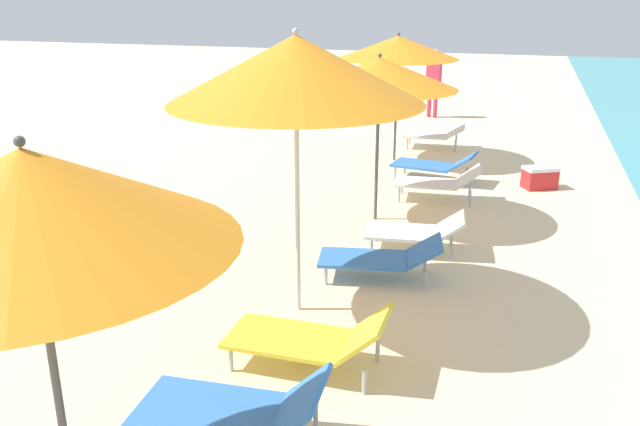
{
  "coord_description": "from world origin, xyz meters",
  "views": [
    {
      "loc": [
        1.57,
        4.12,
        3.31
      ],
      "look_at": [
        -0.08,
        9.52,
        1.37
      ],
      "focal_mm": 36.98,
      "sensor_mm": 36.0,
      "label": 1
    }
  ],
  "objects_px": {
    "lounger_fifth_shoreside": "(439,181)",
    "lounger_farthest_shoreside": "(435,134)",
    "umbrella_third": "(28,199)",
    "lounger_third_shoreside": "(234,410)",
    "person_walking_mid": "(434,76)",
    "lounger_fifth_inland": "(416,231)",
    "cooler_box": "(540,177)",
    "umbrella_fifth": "(379,74)",
    "umbrella_farthest": "(398,47)",
    "lounger_farthest_inland": "(435,164)",
    "umbrella_fourth": "(296,69)",
    "lounger_fourth_inland": "(310,337)",
    "lounger_fourth_shoreside": "(381,257)"
  },
  "relations": [
    {
      "from": "umbrella_fifth",
      "to": "lounger_fifth_shoreside",
      "type": "relative_size",
      "value": 1.73
    },
    {
      "from": "umbrella_fifth",
      "to": "person_walking_mid",
      "type": "bearing_deg",
      "value": 92.15
    },
    {
      "from": "lounger_fourth_inland",
      "to": "lounger_farthest_inland",
      "type": "bearing_deg",
      "value": -92.34
    },
    {
      "from": "lounger_fifth_inland",
      "to": "cooler_box",
      "type": "distance_m",
      "value": 3.83
    },
    {
      "from": "lounger_fifth_shoreside",
      "to": "lounger_fifth_inland",
      "type": "height_order",
      "value": "lounger_fifth_shoreside"
    },
    {
      "from": "umbrella_fifth",
      "to": "lounger_fifth_shoreside",
      "type": "xyz_separation_m",
      "value": [
        0.78,
        1.21,
        -1.84
      ]
    },
    {
      "from": "umbrella_fourth",
      "to": "lounger_fifth_shoreside",
      "type": "relative_size",
      "value": 2.09
    },
    {
      "from": "lounger_fifth_inland",
      "to": "lounger_farthest_inland",
      "type": "height_order",
      "value": "lounger_farthest_inland"
    },
    {
      "from": "lounger_fourth_inland",
      "to": "umbrella_fifth",
      "type": "distance_m",
      "value": 4.57
    },
    {
      "from": "lounger_fourth_inland",
      "to": "lounger_third_shoreside",
      "type": "bearing_deg",
      "value": 79.08
    },
    {
      "from": "lounger_fourth_inland",
      "to": "lounger_farthest_inland",
      "type": "height_order",
      "value": "lounger_fourth_inland"
    },
    {
      "from": "cooler_box",
      "to": "person_walking_mid",
      "type": "bearing_deg",
      "value": 113.96
    },
    {
      "from": "umbrella_farthest",
      "to": "lounger_fifth_inland",
      "type": "bearing_deg",
      "value": -75.78
    },
    {
      "from": "person_walking_mid",
      "to": "lounger_fourth_inland",
      "type": "bearing_deg",
      "value": -165.85
    },
    {
      "from": "person_walking_mid",
      "to": "cooler_box",
      "type": "distance_m",
      "value": 6.68
    },
    {
      "from": "umbrella_fourth",
      "to": "umbrella_farthest",
      "type": "distance_m",
      "value": 6.73
    },
    {
      "from": "lounger_fourth_shoreside",
      "to": "lounger_farthest_shoreside",
      "type": "distance_m",
      "value": 6.96
    },
    {
      "from": "lounger_fourth_inland",
      "to": "umbrella_fifth",
      "type": "bearing_deg",
      "value": -85.84
    },
    {
      "from": "lounger_fifth_inland",
      "to": "lounger_third_shoreside",
      "type": "bearing_deg",
      "value": 73.91
    },
    {
      "from": "lounger_third_shoreside",
      "to": "lounger_fifth_shoreside",
      "type": "xyz_separation_m",
      "value": [
        0.69,
        6.56,
        0.02
      ]
    },
    {
      "from": "umbrella_third",
      "to": "cooler_box",
      "type": "xyz_separation_m",
      "value": [
        2.83,
        8.91,
        -2.08
      ]
    },
    {
      "from": "lounger_fifth_shoreside",
      "to": "lounger_farthest_shoreside",
      "type": "height_order",
      "value": "lounger_fifth_shoreside"
    },
    {
      "from": "lounger_third_shoreside",
      "to": "lounger_fifth_shoreside",
      "type": "distance_m",
      "value": 6.6
    },
    {
      "from": "lounger_farthest_shoreside",
      "to": "lounger_farthest_inland",
      "type": "relative_size",
      "value": 0.87
    },
    {
      "from": "lounger_fourth_inland",
      "to": "lounger_fifth_inland",
      "type": "relative_size",
      "value": 1.1
    },
    {
      "from": "umbrella_fifth",
      "to": "umbrella_farthest",
      "type": "bearing_deg",
      "value": 96.41
    },
    {
      "from": "umbrella_fifth",
      "to": "lounger_fifth_inland",
      "type": "relative_size",
      "value": 1.82
    },
    {
      "from": "lounger_fifth_shoreside",
      "to": "umbrella_farthest",
      "type": "distance_m",
      "value": 3.27
    },
    {
      "from": "lounger_fourth_shoreside",
      "to": "umbrella_fifth",
      "type": "distance_m",
      "value": 2.84
    },
    {
      "from": "umbrella_fourth",
      "to": "lounger_farthest_inland",
      "type": "relative_size",
      "value": 1.93
    },
    {
      "from": "cooler_box",
      "to": "umbrella_fourth",
      "type": "bearing_deg",
      "value": -114.69
    },
    {
      "from": "lounger_fifth_shoreside",
      "to": "umbrella_farthest",
      "type": "relative_size",
      "value": 0.57
    },
    {
      "from": "umbrella_third",
      "to": "person_walking_mid",
      "type": "bearing_deg",
      "value": 89.47
    },
    {
      "from": "lounger_fourth_shoreside",
      "to": "lounger_fourth_inland",
      "type": "relative_size",
      "value": 1.04
    },
    {
      "from": "lounger_fifth_inland",
      "to": "cooler_box",
      "type": "relative_size",
      "value": 2.06
    },
    {
      "from": "lounger_fourth_inland",
      "to": "lounger_farthest_shoreside",
      "type": "relative_size",
      "value": 1.11
    },
    {
      "from": "lounger_farthest_shoreside",
      "to": "person_walking_mid",
      "type": "distance_m",
      "value": 3.68
    },
    {
      "from": "lounger_fifth_inland",
      "to": "lounger_fifth_shoreside",
      "type": "bearing_deg",
      "value": -96.54
    },
    {
      "from": "lounger_third_shoreside",
      "to": "lounger_fourth_inland",
      "type": "distance_m",
      "value": 1.2
    },
    {
      "from": "cooler_box",
      "to": "lounger_fourth_shoreside",
      "type": "bearing_deg",
      "value": -112.47
    },
    {
      "from": "umbrella_third",
      "to": "lounger_third_shoreside",
      "type": "xyz_separation_m",
      "value": [
        0.54,
        1.17,
        -1.98
      ]
    },
    {
      "from": "lounger_fourth_shoreside",
      "to": "lounger_farthest_shoreside",
      "type": "relative_size",
      "value": 1.16
    },
    {
      "from": "umbrella_fourth",
      "to": "lounger_fifth_shoreside",
      "type": "height_order",
      "value": "umbrella_fourth"
    },
    {
      "from": "umbrella_farthest",
      "to": "lounger_farthest_inland",
      "type": "height_order",
      "value": "umbrella_farthest"
    },
    {
      "from": "lounger_fourth_inland",
      "to": "lounger_farthest_inland",
      "type": "xyz_separation_m",
      "value": [
        0.25,
        6.49,
        -0.0
      ]
    },
    {
      "from": "umbrella_third",
      "to": "umbrella_fifth",
      "type": "distance_m",
      "value": 6.53
    },
    {
      "from": "umbrella_fourth",
      "to": "umbrella_fifth",
      "type": "relative_size",
      "value": 1.21
    },
    {
      "from": "lounger_farthest_inland",
      "to": "umbrella_farthest",
      "type": "bearing_deg",
      "value": -44.1
    },
    {
      "from": "lounger_farthest_shoreside",
      "to": "person_walking_mid",
      "type": "xyz_separation_m",
      "value": [
        -0.54,
        3.56,
        0.79
      ]
    },
    {
      "from": "umbrella_fifth",
      "to": "lounger_fifth_inland",
      "type": "bearing_deg",
      "value": -54.29
    }
  ]
}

